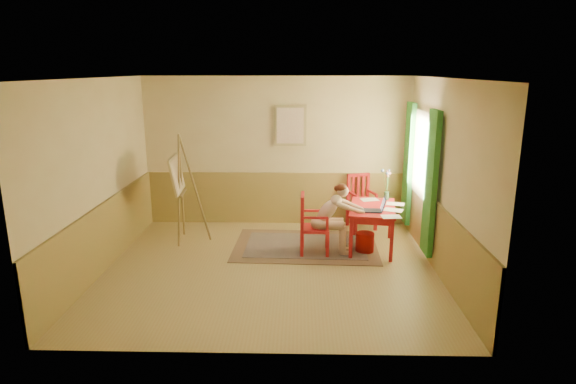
{
  "coord_description": "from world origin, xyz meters",
  "views": [
    {
      "loc": [
        0.43,
        -6.77,
        2.93
      ],
      "look_at": [
        0.25,
        0.55,
        1.05
      ],
      "focal_mm": 30.11,
      "sensor_mm": 36.0,
      "label": 1
    }
  ],
  "objects_px": {
    "chair_back": "(361,201)",
    "table": "(373,212)",
    "laptop": "(375,208)",
    "chair_left": "(312,224)",
    "figure": "(332,215)",
    "easel": "(179,179)"
  },
  "relations": [
    {
      "from": "laptop",
      "to": "easel",
      "type": "bearing_deg",
      "value": 170.37
    },
    {
      "from": "laptop",
      "to": "easel",
      "type": "distance_m",
      "value": 3.33
    },
    {
      "from": "figure",
      "to": "laptop",
      "type": "xyz_separation_m",
      "value": [
        0.68,
        0.01,
        0.12
      ]
    },
    {
      "from": "table",
      "to": "laptop",
      "type": "relative_size",
      "value": 3.32
    },
    {
      "from": "figure",
      "to": "laptop",
      "type": "relative_size",
      "value": 2.99
    },
    {
      "from": "table",
      "to": "laptop",
      "type": "distance_m",
      "value": 0.29
    },
    {
      "from": "chair_back",
      "to": "figure",
      "type": "distance_m",
      "value": 1.51
    },
    {
      "from": "laptop",
      "to": "chair_left",
      "type": "bearing_deg",
      "value": -179.92
    },
    {
      "from": "table",
      "to": "chair_back",
      "type": "distance_m",
      "value": 1.11
    },
    {
      "from": "table",
      "to": "chair_left",
      "type": "xyz_separation_m",
      "value": [
        -1.01,
        -0.26,
        -0.14
      ]
    },
    {
      "from": "chair_back",
      "to": "table",
      "type": "bearing_deg",
      "value": -87.17
    },
    {
      "from": "laptop",
      "to": "chair_back",
      "type": "bearing_deg",
      "value": 92.25
    },
    {
      "from": "chair_left",
      "to": "easel",
      "type": "height_order",
      "value": "easel"
    },
    {
      "from": "figure",
      "to": "easel",
      "type": "bearing_deg",
      "value": 167.78
    },
    {
      "from": "chair_left",
      "to": "easel",
      "type": "xyz_separation_m",
      "value": [
        -2.26,
        0.56,
        0.61
      ]
    },
    {
      "from": "chair_left",
      "to": "figure",
      "type": "xyz_separation_m",
      "value": [
        0.33,
        -0.0,
        0.15
      ]
    },
    {
      "from": "easel",
      "to": "chair_left",
      "type": "bearing_deg",
      "value": -13.83
    },
    {
      "from": "table",
      "to": "figure",
      "type": "distance_m",
      "value": 0.73
    },
    {
      "from": "chair_left",
      "to": "figure",
      "type": "distance_m",
      "value": 0.36
    },
    {
      "from": "chair_back",
      "to": "easel",
      "type": "bearing_deg",
      "value": -165.81
    },
    {
      "from": "chair_back",
      "to": "easel",
      "type": "relative_size",
      "value": 0.54
    },
    {
      "from": "laptop",
      "to": "figure",
      "type": "bearing_deg",
      "value": -179.55
    }
  ]
}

